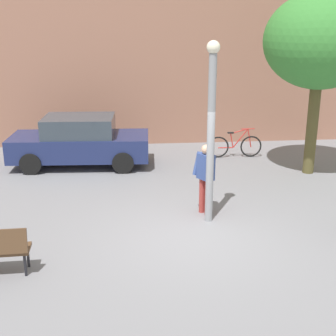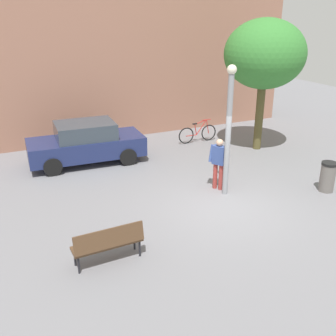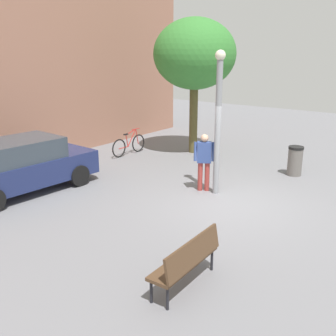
{
  "view_description": "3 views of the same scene",
  "coord_description": "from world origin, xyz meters",
  "px_view_note": "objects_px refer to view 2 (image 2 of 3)",
  "views": [
    {
      "loc": [
        -1.33,
        -8.83,
        4.34
      ],
      "look_at": [
        -0.44,
        0.71,
        1.27
      ],
      "focal_mm": 49.6,
      "sensor_mm": 36.0,
      "label": 1
    },
    {
      "loc": [
        -5.88,
        -8.75,
        5.36
      ],
      "look_at": [
        -1.44,
        0.81,
        1.14
      ],
      "focal_mm": 42.39,
      "sensor_mm": 36.0,
      "label": 2
    },
    {
      "loc": [
        -8.89,
        -4.65,
        3.95
      ],
      "look_at": [
        -1.47,
        0.95,
        1.17
      ],
      "focal_mm": 42.42,
      "sensor_mm": 36.0,
      "label": 3
    }
  ],
  "objects_px": {
    "trash_bin": "(328,177)",
    "park_bench": "(108,242)",
    "lamppost": "(229,126)",
    "parked_car_navy": "(86,143)",
    "plaza_tree": "(265,55)",
    "bicycle_red": "(198,133)",
    "person_by_lamppost": "(219,161)"
  },
  "relations": [
    {
      "from": "trash_bin",
      "to": "park_bench",
      "type": "bearing_deg",
      "value": -173.62
    },
    {
      "from": "lamppost",
      "to": "trash_bin",
      "type": "bearing_deg",
      "value": -21.52
    },
    {
      "from": "park_bench",
      "to": "parked_car_navy",
      "type": "bearing_deg",
      "value": 80.02
    },
    {
      "from": "plaza_tree",
      "to": "bicycle_red",
      "type": "height_order",
      "value": "plaza_tree"
    },
    {
      "from": "parked_car_navy",
      "to": "bicycle_red",
      "type": "bearing_deg",
      "value": 5.2
    },
    {
      "from": "bicycle_red",
      "to": "trash_bin",
      "type": "relative_size",
      "value": 1.88
    },
    {
      "from": "bicycle_red",
      "to": "lamppost",
      "type": "bearing_deg",
      "value": -109.51
    },
    {
      "from": "lamppost",
      "to": "plaza_tree",
      "type": "xyz_separation_m",
      "value": [
        3.56,
        3.15,
        1.58
      ]
    },
    {
      "from": "plaza_tree",
      "to": "bicycle_red",
      "type": "xyz_separation_m",
      "value": [
        -1.81,
        1.79,
        -3.39
      ]
    },
    {
      "from": "plaza_tree",
      "to": "bicycle_red",
      "type": "bearing_deg",
      "value": 135.33
    },
    {
      "from": "lamppost",
      "to": "bicycle_red",
      "type": "height_order",
      "value": "lamppost"
    },
    {
      "from": "person_by_lamppost",
      "to": "park_bench",
      "type": "relative_size",
      "value": 1.03
    },
    {
      "from": "person_by_lamppost",
      "to": "park_bench",
      "type": "bearing_deg",
      "value": -150.96
    },
    {
      "from": "park_bench",
      "to": "bicycle_red",
      "type": "relative_size",
      "value": 0.89
    },
    {
      "from": "person_by_lamppost",
      "to": "plaza_tree",
      "type": "distance_m",
      "value": 5.32
    },
    {
      "from": "plaza_tree",
      "to": "trash_bin",
      "type": "bearing_deg",
      "value": -97.15
    },
    {
      "from": "person_by_lamppost",
      "to": "parked_car_navy",
      "type": "distance_m",
      "value": 5.2
    },
    {
      "from": "lamppost",
      "to": "parked_car_navy",
      "type": "bearing_deg",
      "value": 125.74
    },
    {
      "from": "person_by_lamppost",
      "to": "bicycle_red",
      "type": "distance_m",
      "value": 4.91
    },
    {
      "from": "lamppost",
      "to": "bicycle_red",
      "type": "relative_size",
      "value": 2.18
    },
    {
      "from": "park_bench",
      "to": "trash_bin",
      "type": "bearing_deg",
      "value": 6.38
    },
    {
      "from": "plaza_tree",
      "to": "parked_car_navy",
      "type": "height_order",
      "value": "plaza_tree"
    },
    {
      "from": "lamppost",
      "to": "person_by_lamppost",
      "type": "relative_size",
      "value": 2.37
    },
    {
      "from": "park_bench",
      "to": "trash_bin",
      "type": "height_order",
      "value": "trash_bin"
    },
    {
      "from": "person_by_lamppost",
      "to": "parked_car_navy",
      "type": "bearing_deg",
      "value": 128.08
    },
    {
      "from": "plaza_tree",
      "to": "parked_car_navy",
      "type": "xyz_separation_m",
      "value": [
        -6.79,
        1.34,
        -3.0
      ]
    },
    {
      "from": "bicycle_red",
      "to": "parked_car_navy",
      "type": "bearing_deg",
      "value": -174.8
    },
    {
      "from": "bicycle_red",
      "to": "trash_bin",
      "type": "height_order",
      "value": "bicycle_red"
    },
    {
      "from": "bicycle_red",
      "to": "trash_bin",
      "type": "xyz_separation_m",
      "value": [
        1.27,
        -6.13,
        0.1
      ]
    },
    {
      "from": "park_bench",
      "to": "plaza_tree",
      "type": "xyz_separation_m",
      "value": [
        7.94,
        5.16,
        3.22
      ]
    },
    {
      "from": "trash_bin",
      "to": "plaza_tree",
      "type": "bearing_deg",
      "value": 82.85
    },
    {
      "from": "person_by_lamppost",
      "to": "bicycle_red",
      "type": "height_order",
      "value": "person_by_lamppost"
    }
  ]
}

